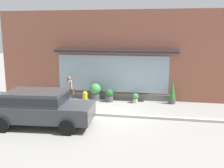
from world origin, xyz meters
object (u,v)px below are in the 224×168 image
at_px(potted_plant_window_left, 95,91).
at_px(potted_plant_corner_tall, 135,98).
at_px(potted_plant_low_front, 109,95).
at_px(pedestrian_with_handbag, 69,90).
at_px(parked_car_dark_gray, 40,106).
at_px(potted_plant_near_hydrant, 172,92).
at_px(fire_hydrant, 85,99).

relative_size(potted_plant_window_left, potted_plant_corner_tall, 1.83).
bearing_deg(potted_plant_low_front, pedestrian_with_handbag, -141.15).
xyz_separation_m(parked_car_dark_gray, potted_plant_near_hydrant, (5.55, 4.55, -0.21)).
xyz_separation_m(pedestrian_with_handbag, parked_car_dark_gray, (-0.28, -2.88, -0.08)).
relative_size(potted_plant_low_front, potted_plant_near_hydrant, 0.53).
relative_size(fire_hydrant, potted_plant_low_front, 1.19).
height_order(potted_plant_low_front, potted_plant_near_hydrant, potted_plant_near_hydrant).
xyz_separation_m(fire_hydrant, pedestrian_with_handbag, (-0.79, -0.14, 0.53)).
bearing_deg(potted_plant_corner_tall, potted_plant_window_left, 176.56).
height_order(pedestrian_with_handbag, potted_plant_corner_tall, pedestrian_with_handbag).
bearing_deg(potted_plant_low_front, potted_plant_window_left, 169.15).
distance_m(fire_hydrant, potted_plant_corner_tall, 2.83).
xyz_separation_m(pedestrian_with_handbag, potted_plant_window_left, (0.97, 1.62, -0.41)).
bearing_deg(potted_plant_corner_tall, pedestrian_with_handbag, -155.77).
distance_m(parked_car_dark_gray, potted_plant_corner_tall, 5.65).
bearing_deg(pedestrian_with_handbag, potted_plant_near_hydrant, 51.65).
distance_m(potted_plant_low_front, potted_plant_near_hydrant, 3.48).
bearing_deg(potted_plant_near_hydrant, parked_car_dark_gray, -140.68).
distance_m(parked_car_dark_gray, potted_plant_low_front, 4.83).
bearing_deg(parked_car_dark_gray, potted_plant_low_front, 60.31).
bearing_deg(potted_plant_near_hydrant, pedestrian_with_handbag, -162.42).
bearing_deg(potted_plant_window_left, potted_plant_low_front, -10.85).
distance_m(fire_hydrant, pedestrian_with_handbag, 0.96).
bearing_deg(parked_car_dark_gray, fire_hydrant, 66.46).
height_order(potted_plant_low_front, potted_plant_window_left, potted_plant_window_left).
height_order(potted_plant_window_left, potted_plant_near_hydrant, potted_plant_near_hydrant).
xyz_separation_m(potted_plant_low_front, potted_plant_window_left, (-0.84, 0.16, 0.17)).
height_order(fire_hydrant, potted_plant_near_hydrant, potted_plant_near_hydrant).
bearing_deg(parked_car_dark_gray, potted_plant_window_left, 70.51).
relative_size(fire_hydrant, potted_plant_window_left, 0.87).
bearing_deg(fire_hydrant, pedestrian_with_handbag, -170.27).
bearing_deg(potted_plant_near_hydrant, fire_hydrant, -161.10).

